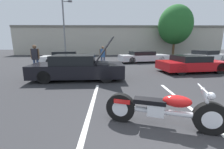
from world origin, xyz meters
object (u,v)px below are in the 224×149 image
Objects in this scene: parked_car_mid_left_row at (143,57)px; spectator_by_show_car at (103,55)px; light_pole at (65,27)px; tree_background at (175,25)px; parked_car_left_row at (67,58)px; parked_car_mid_right_row at (191,64)px; parked_car_right_row at (206,56)px; spectator_midground at (35,57)px; show_car_hood_open at (78,68)px; motorcycle at (162,109)px.

parked_car_mid_left_row is 4.79m from spectator_by_show_car.
spectator_by_show_car is (4.95, -7.51, -2.82)m from light_pole.
parked_car_mid_left_row is at bearing -129.50° from tree_background.
parked_car_left_row is 2.87× the size of spectator_by_show_car.
tree_background reaches higher than parked_car_left_row.
parked_car_mid_left_row is (-2.01, 5.02, -0.01)m from parked_car_mid_right_row.
parked_car_right_row is at bearing -10.98° from parked_car_mid_left_row.
tree_background reaches higher than parked_car_right_row.
parked_car_left_row is 2.64× the size of spectator_midground.
light_pole is 1.36× the size of parked_car_mid_left_row.
spectator_midground is (-14.02, -5.48, 0.49)m from parked_car_right_row.
show_car_hood_open is 2.92× the size of spectator_by_show_car.
parked_car_mid_left_row is (-5.88, -7.14, -3.77)m from tree_background.
light_pole is 12.54m from show_car_hood_open.
parked_car_left_row reaches higher than parked_car_mid_right_row.
spectator_midground is (-9.80, -0.28, 0.51)m from parked_car_mid_right_row.
parked_car_left_row is at bearing 80.77° from spectator_midground.
parked_car_mid_left_row is (2.10, 11.44, 0.11)m from motorcycle.
parked_car_mid_left_row is (4.88, 6.89, -0.09)m from show_car_hood_open.
tree_background is at bearing 64.01° from parked_car_mid_right_row.
motorcycle is 5.33m from show_car_hood_open.
parked_car_left_row is at bearing 175.65° from parked_car_mid_left_row.
show_car_hood_open is 1.02× the size of parked_car_left_row.
parked_car_right_row is at bearing 21.34° from spectator_midground.
parked_car_left_row is 4.35m from spectator_midground.
spectator_midground reaches higher than parked_car_left_row.
parked_car_mid_left_row is at bearing -1.84° from parked_car_left_row.
motorcycle is at bearing -130.94° from parked_car_mid_right_row.
parked_car_right_row is 2.57× the size of spectator_midground.
spectator_by_show_car is (-5.79, 2.13, 0.42)m from parked_car_mid_right_row.
parked_car_mid_right_row is 6.19m from spectator_by_show_car.
light_pole is at bearing -170.19° from tree_background.
show_car_hood_open is at bearing -137.91° from parked_car_mid_left_row.
light_pole is 14.84m from tree_background.
motorcycle is at bearing -61.25° from show_car_hood_open.
motorcycle is at bearing -67.55° from light_pole.
parked_car_left_row is 13.38m from parked_car_right_row.
parked_car_mid_right_row is 2.52× the size of spectator_midground.
parked_car_left_row is at bearing 108.18° from show_car_hood_open.
parked_car_left_row is (1.63, -5.64, -3.23)m from light_pole.
motorcycle is 1.44× the size of spectator_midground.
parked_car_left_row is at bearing 150.68° from spectator_by_show_car.
show_car_hood_open is (3.86, -11.50, -3.16)m from light_pole.
spectator_by_show_car reaches higher than parked_car_mid_left_row.
light_pole is 1.45× the size of show_car_hood_open.
tree_background reaches higher than motorcycle.
parked_car_mid_right_row is 0.87× the size of parked_car_mid_left_row.
motorcycle is 8.73m from spectator_by_show_car.
parked_car_mid_right_row is at bearing 12.55° from show_car_hood_open.
parked_car_mid_right_row is 0.95× the size of parked_car_left_row.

